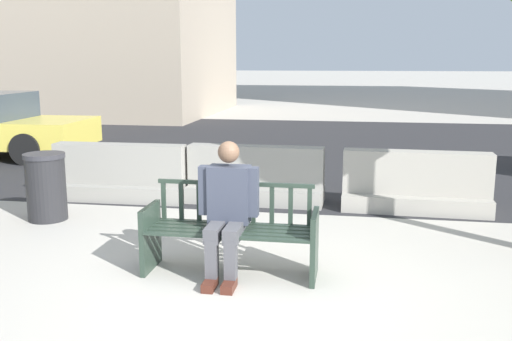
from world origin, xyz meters
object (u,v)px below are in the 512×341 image
Objects in this scene: street_bench at (231,234)px; trash_bin at (46,187)px; jersey_barrier_left at (120,177)px; jersey_barrier_right at (416,187)px; jersey_barrier_centre at (256,179)px; seated_person at (227,207)px.

street_bench is 3.15m from trash_bin.
jersey_barrier_left is 0.99× the size of jersey_barrier_right.
jersey_barrier_left and jersey_barrier_right have the same top height.
street_bench reaches higher than jersey_barrier_right.
street_bench is 0.84× the size of jersey_barrier_centre.
trash_bin is at bearing -165.22° from jersey_barrier_right.
seated_person is 3.49m from jersey_barrier_right.
street_bench reaches higher than jersey_barrier_centre.
trash_bin reaches higher than street_bench.
jersey_barrier_centre is at bearing 94.30° from seated_person.
trash_bin is at bearing 152.21° from street_bench.
seated_person is 2.94m from jersey_barrier_centre.
jersey_barrier_right is at bearing 53.40° from street_bench.
jersey_barrier_centre is 2.28× the size of trash_bin.
street_bench is 2.87m from jersey_barrier_centre.
seated_person is 0.65× the size of jersey_barrier_centre.
jersey_barrier_left is at bearing 67.89° from trash_bin.
street_bench is 0.30m from seated_person.
jersey_barrier_centre is at bearing 94.79° from street_bench.
trash_bin is (-2.55, -1.39, 0.10)m from jersey_barrier_centre.
seated_person is 3.59m from jersey_barrier_left.
seated_person reaches higher than jersey_barrier_centre.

